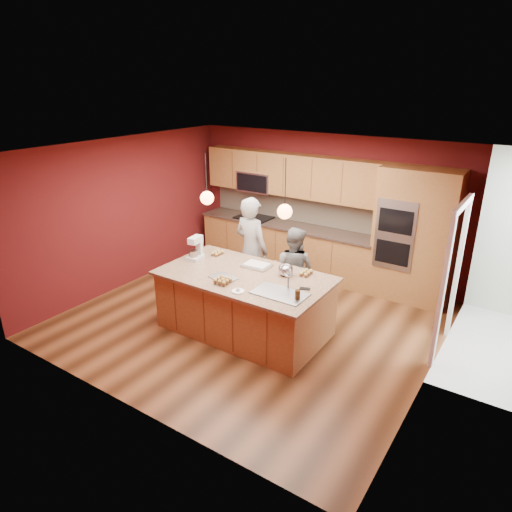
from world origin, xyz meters
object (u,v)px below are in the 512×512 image
Objects in this scene: person_left at (251,250)px; mixing_bowl at (286,270)px; island at (245,303)px; stand_mixer at (196,250)px; person_right at (293,270)px.

person_left reaches higher than mixing_bowl.
stand_mixer is at bearing 175.27° from island.
person_left reaches higher than island.
stand_mixer is (-1.30, -0.88, 0.36)m from person_right.
island is at bearing -12.22° from stand_mixer.
person_left is 1.23m from mixing_bowl.
island is 0.81m from mixing_bowl.
island is at bearing 69.53° from person_right.
mixing_bowl is (1.04, -0.64, 0.11)m from person_left.
person_right is at bearing 73.87° from island.
person_left is 1.26× the size of person_right.
stand_mixer is at bearing 68.78° from person_left.
person_left is 8.00× the size of mixing_bowl.
mixing_bowl is at bearing 32.66° from island.
stand_mixer is 1.54m from mixing_bowl.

